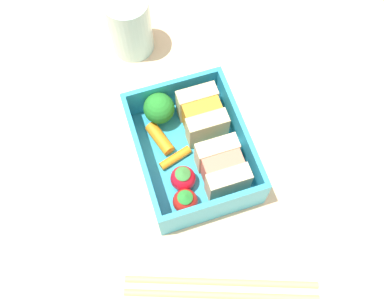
% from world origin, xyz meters
% --- Properties ---
extents(ground_plane, '(1.20, 1.20, 0.02)m').
position_xyz_m(ground_plane, '(0.00, 0.00, -0.01)').
color(ground_plane, beige).
extents(bento_tray, '(0.16, 0.13, 0.01)m').
position_xyz_m(bento_tray, '(0.00, 0.00, 0.01)').
color(bento_tray, '#2EA0C5').
rests_on(bento_tray, ground_plane).
extents(bento_rim, '(0.16, 0.13, 0.05)m').
position_xyz_m(bento_rim, '(0.00, 0.00, 0.04)').
color(bento_rim, '#2EA0C5').
rests_on(bento_rim, bento_tray).
extents(sandwich_left, '(0.06, 0.05, 0.05)m').
position_xyz_m(sandwich_left, '(-0.04, 0.02, 0.03)').
color(sandwich_left, '#D5BE8A').
rests_on(sandwich_left, bento_tray).
extents(sandwich_center_left, '(0.06, 0.05, 0.05)m').
position_xyz_m(sandwich_center_left, '(0.04, 0.02, 0.03)').
color(sandwich_center_left, beige).
rests_on(sandwich_center_left, bento_tray).
extents(broccoli_floret, '(0.04, 0.04, 0.05)m').
position_xyz_m(broccoli_floret, '(-0.06, -0.02, 0.04)').
color(broccoli_floret, '#92C865').
rests_on(broccoli_floret, bento_tray).
extents(carrot_stick_far_left, '(0.05, 0.03, 0.02)m').
position_xyz_m(carrot_stick_far_left, '(-0.03, -0.03, 0.02)').
color(carrot_stick_far_left, orange).
rests_on(carrot_stick_far_left, bento_tray).
extents(carrot_stick_left, '(0.02, 0.04, 0.01)m').
position_xyz_m(carrot_stick_left, '(-0.00, -0.02, 0.02)').
color(carrot_stick_left, orange).
rests_on(carrot_stick_left, bento_tray).
extents(strawberry_far_left, '(0.03, 0.03, 0.04)m').
position_xyz_m(strawberry_far_left, '(0.03, -0.02, 0.03)').
color(strawberry_far_left, red).
rests_on(strawberry_far_left, bento_tray).
extents(strawberry_left, '(0.03, 0.03, 0.03)m').
position_xyz_m(strawberry_left, '(0.06, -0.03, 0.03)').
color(strawberry_left, red).
rests_on(strawberry_left, bento_tray).
extents(chopstick_pair, '(0.09, 0.21, 0.01)m').
position_xyz_m(chopstick_pair, '(0.16, -0.02, 0.00)').
color(chopstick_pair, '#DAB268').
rests_on(chopstick_pair, ground_plane).
extents(drinking_glass, '(0.06, 0.06, 0.09)m').
position_xyz_m(drinking_glass, '(-0.19, -0.02, 0.04)').
color(drinking_glass, silver).
rests_on(drinking_glass, ground_plane).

